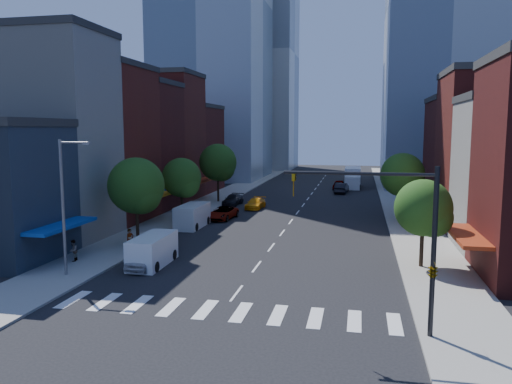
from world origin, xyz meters
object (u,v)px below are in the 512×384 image
traffic_car_oncoming (342,188)px  cargo_van_near (152,251)px  traffic_car_far (339,185)px  parked_car_front (148,258)px  box_truck (353,178)px  parked_car_third (223,213)px  parked_car_rear (233,200)px  cargo_van_far (192,216)px  pedestrian_far (73,251)px  pedestrian_near (130,240)px  parked_car_second (161,242)px  taxi (256,203)px

traffic_car_oncoming → cargo_van_near: bearing=81.0°
traffic_car_oncoming → traffic_car_far: size_ratio=1.04×
traffic_car_far → parked_car_front: bearing=82.2°
box_truck → parked_car_third: bearing=-112.8°
parked_car_rear → cargo_van_far: size_ratio=0.86×
traffic_car_far → pedestrian_far: 52.71m
traffic_car_oncoming → pedestrian_far: size_ratio=3.03×
cargo_van_near → pedestrian_near: bearing=134.7°
parked_car_rear → traffic_car_oncoming: traffic_car_oncoming is taller
cargo_van_near → pedestrian_near: (-3.25, 3.19, -0.04)m
parked_car_rear → cargo_van_far: 15.37m
parked_car_third → pedestrian_far: 20.50m
cargo_van_far → box_truck: 40.78m
traffic_car_far → pedestrian_far: (-17.34, -49.77, 0.16)m
parked_car_second → pedestrian_near: bearing=-162.4°
cargo_van_far → traffic_car_far: cargo_van_far is taller
cargo_van_near → parked_car_second: bearing=103.5°
cargo_van_far → pedestrian_far: cargo_van_far is taller
parked_car_third → parked_car_rear: parked_car_third is taller
cargo_van_near → traffic_car_far: 50.46m
parked_car_second → parked_car_third: 14.90m
taxi → pedestrian_far: size_ratio=2.84×
cargo_van_near → traffic_car_oncoming: bearing=74.1°
parked_car_front → cargo_van_far: cargo_van_far is taller
cargo_van_near → taxi: (2.02, 26.94, -0.42)m
cargo_van_near → traffic_car_far: size_ratio=1.12×
taxi → parked_car_third: bearing=-100.8°
traffic_car_oncoming → pedestrian_near: (-15.18, -41.26, 0.25)m
parked_car_third → box_truck: 35.56m
parked_car_third → traffic_car_far: size_ratio=1.07×
pedestrian_far → box_truck: bearing=146.1°
traffic_car_oncoming → parked_car_third: bearing=70.9°
parked_car_rear → traffic_car_far: (12.92, 19.70, 0.12)m
cargo_van_far → taxi: bearing=73.7°
parked_car_second → cargo_van_far: 9.99m
parked_car_third → parked_car_front: bearing=-83.8°
box_truck → pedestrian_near: box_truck is taller
parked_car_second → traffic_car_oncoming: (12.99, 40.31, 0.04)m
cargo_van_near → box_truck: bearing=74.6°
parked_car_third → cargo_van_near: cargo_van_near is taller
taxi → pedestrian_far: pedestrian_far is taller
parked_car_rear → box_truck: 26.99m
taxi → traffic_car_oncoming: bearing=64.1°
cargo_van_near → box_truck: 53.62m
traffic_car_oncoming → pedestrian_near: bearing=75.8°
traffic_car_far → pedestrian_near: 48.25m
parked_car_third → pedestrian_far: (-5.91, -19.62, 0.26)m
parked_car_rear → traffic_car_oncoming: 20.13m
cargo_van_far → taxi: size_ratio=1.19×
parked_car_rear → cargo_van_near: (1.50, -29.46, 0.41)m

